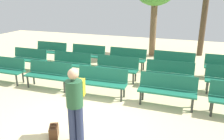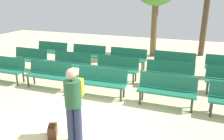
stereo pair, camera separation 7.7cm
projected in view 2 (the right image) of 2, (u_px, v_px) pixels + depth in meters
The scene contains 16 objects.
ground_plane at pixel (78, 120), 5.68m from camera, with size 24.25×24.25×0.00m, color beige.
bench_r0_c0 at pixel (5, 68), 8.18m from camera, with size 1.60×0.48×0.87m.
bench_r0_c1 at pixel (49, 73), 7.58m from camera, with size 1.61×0.50×0.87m.
bench_r0_c2 at pixel (101, 80), 6.96m from camera, with size 1.61×0.53×0.87m.
bench_r0_c3 at pixel (167, 89), 6.33m from camera, with size 1.60×0.48×0.87m.
bench_r1_c0 at pixel (30, 58), 9.49m from camera, with size 1.60×0.50×0.87m.
bench_r1_c1 at pixel (71, 62), 8.85m from camera, with size 1.60×0.48×0.87m.
bench_r1_c2 at pixel (117, 67), 8.26m from camera, with size 1.61×0.50×0.87m.
bench_r1_c3 at pixel (169, 73), 7.62m from camera, with size 1.61×0.51×0.87m.
bench_r2_c0 at pixel (51, 50), 10.80m from camera, with size 1.60×0.49×0.87m.
bench_r2_c1 at pixel (88, 53), 10.15m from camera, with size 1.61×0.50×0.87m.
bench_r2_c2 at pixel (127, 57), 9.52m from camera, with size 1.61×0.52×0.87m.
bench_r2_c3 at pixel (174, 62), 8.91m from camera, with size 1.61×0.52×0.87m.
tree_0 at pixel (204, 25), 11.34m from camera, with size 0.29×0.29×3.10m.
visitor_with_backpack at pixel (74, 101), 4.61m from camera, with size 0.41×0.57×1.65m.
handbag at pixel (53, 131), 5.00m from camera, with size 0.31×0.37×0.29m.
Camera 2 is at (2.52, -4.40, 2.99)m, focal length 36.34 mm.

